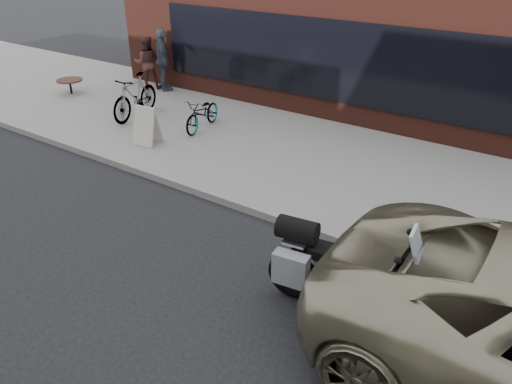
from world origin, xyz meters
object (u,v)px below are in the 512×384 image
at_px(bicycle_front, 203,113).
at_px(cafe_table, 69,81).
at_px(cafe_patron_left, 147,63).
at_px(bicycle_rear, 135,97).
at_px(motorcycle, 341,272).
at_px(cafe_patron_right, 163,60).
at_px(sandwich_sign, 147,125).

bearing_deg(bicycle_front, cafe_table, 168.89).
bearing_deg(cafe_patron_left, cafe_table, 7.95).
distance_m(bicycle_rear, cafe_table, 3.27).
height_order(motorcycle, bicycle_front, motorcycle).
bearing_deg(bicycle_rear, cafe_patron_right, 105.50).
bearing_deg(cafe_patron_left, bicycle_rear, 87.40).
relative_size(motorcycle, cafe_patron_left, 1.51).
distance_m(bicycle_front, cafe_patron_right, 3.74).
distance_m(sandwich_sign, cafe_table, 5.05).
height_order(motorcycle, cafe_patron_left, cafe_patron_left).
distance_m(sandwich_sign, cafe_patron_right, 4.37).
height_order(bicycle_rear, cafe_patron_left, cafe_patron_left).
relative_size(bicycle_front, bicycle_rear, 0.82).
bearing_deg(bicycle_front, cafe_patron_right, 137.88).
bearing_deg(cafe_table, sandwich_sign, -17.33).
xyz_separation_m(bicycle_front, cafe_table, (-5.27, 0.04, -0.00)).
relative_size(bicycle_front, cafe_patron_right, 0.82).
xyz_separation_m(motorcycle, bicycle_rear, (-7.80, 3.75, 0.05)).
relative_size(motorcycle, cafe_table, 3.18).
xyz_separation_m(cafe_table, cafe_patron_left, (1.55, 1.77, 0.40)).
distance_m(motorcycle, cafe_table, 11.79).
bearing_deg(cafe_patron_right, bicycle_front, -173.15).
distance_m(sandwich_sign, cafe_patron_left, 4.64).
relative_size(cafe_table, cafe_patron_right, 0.41).
bearing_deg(bicycle_rear, cafe_table, 162.34).
xyz_separation_m(bicycle_rear, cafe_table, (-3.25, 0.37, -0.16)).
bearing_deg(sandwich_sign, cafe_table, 156.11).
bearing_deg(motorcycle, cafe_table, 151.79).
bearing_deg(sandwich_sign, cafe_patron_left, 128.34).
distance_m(cafe_table, cafe_patron_left, 2.39).
bearing_deg(bicycle_rear, sandwich_sign, -46.80).
relative_size(bicycle_rear, sandwich_sign, 2.11).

